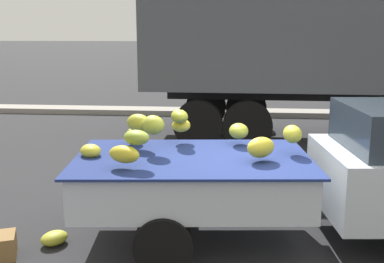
{
  "coord_description": "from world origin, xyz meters",
  "views": [
    {
      "loc": [
        -0.34,
        -5.46,
        2.56
      ],
      "look_at": [
        -0.85,
        0.04,
        1.36
      ],
      "focal_mm": 43.45,
      "sensor_mm": 36.0,
      "label": 1
    }
  ],
  "objects": [
    {
      "name": "ground",
      "position": [
        0.0,
        0.0,
        0.0
      ],
      "size": [
        220.0,
        220.0,
        0.0
      ],
      "primitive_type": "plane",
      "color": "#28282B"
    },
    {
      "name": "curb_strip",
      "position": [
        0.0,
        8.8,
        0.08
      ],
      "size": [
        80.0,
        0.8,
        0.16
      ],
      "primitive_type": "cube",
      "color": "gray",
      "rests_on": "ground"
    },
    {
      "name": "fallen_banana_bunch_near_tailgate",
      "position": [
        -2.51,
        -0.37,
        0.08
      ],
      "size": [
        0.42,
        0.44,
        0.16
      ],
      "primitive_type": "ellipsoid",
      "rotation": [
        0.0,
        0.0,
        1.02
      ],
      "color": "gold",
      "rests_on": "ground"
    },
    {
      "name": "pickup_truck",
      "position": [
        1.1,
        0.09,
        0.88
      ],
      "size": [
        5.1,
        2.18,
        1.7
      ],
      "rotation": [
        0.0,
        0.0,
        0.1
      ],
      "color": "silver",
      "rests_on": "ground"
    }
  ]
}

